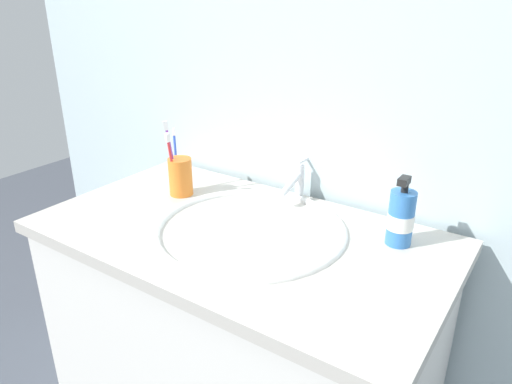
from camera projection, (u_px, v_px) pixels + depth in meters
name	position (u px, v px, depth m)	size (l,w,h in m)	color
tiled_wall_back	(309.00, 58.00, 1.25)	(2.20, 0.04, 2.40)	silver
vanity_counter	(241.00, 364.00, 1.31)	(1.00, 0.56, 0.83)	silver
sink_basin	(249.00, 243.00, 1.17)	(0.47, 0.47, 0.10)	white
faucet	(297.00, 181.00, 1.31)	(0.02, 0.14, 0.11)	silver
toothbrush_cup	(181.00, 177.00, 1.34)	(0.07, 0.07, 0.11)	orange
toothbrush_red	(171.00, 160.00, 1.30)	(0.01, 0.03, 0.18)	red
toothbrush_blue	(176.00, 155.00, 1.35)	(0.05, 0.04, 0.18)	blue
toothbrush_purple	(171.00, 153.00, 1.31)	(0.03, 0.03, 0.21)	purple
soap_dispenser	(401.00, 218.00, 1.07)	(0.06, 0.06, 0.17)	#3372BF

